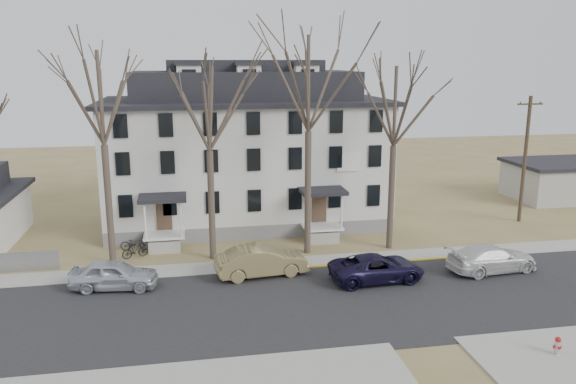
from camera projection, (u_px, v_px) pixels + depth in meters
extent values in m
plane|color=olive|center=(330.00, 322.00, 26.41)|extent=(120.00, 120.00, 0.00)
cube|color=#27272A|center=(320.00, 305.00, 28.33)|extent=(120.00, 10.00, 0.04)
cube|color=#A09F97|center=(297.00, 263.00, 34.07)|extent=(120.00, 2.00, 0.08)
cube|color=gold|center=(381.00, 263.00, 34.07)|extent=(14.00, 0.25, 0.06)
cube|color=slate|center=(247.00, 214.00, 43.19)|extent=(20.00, 10.00, 1.00)
cube|color=silver|center=(246.00, 156.00, 42.16)|extent=(20.00, 10.00, 8.00)
cube|color=black|center=(245.00, 101.00, 41.22)|extent=(20.80, 10.80, 0.30)
cube|color=black|center=(245.00, 85.00, 40.95)|extent=(16.00, 7.00, 2.00)
cube|color=black|center=(244.00, 66.00, 40.63)|extent=(11.00, 4.50, 0.80)
cube|color=white|center=(164.00, 235.00, 36.34)|extent=(2.60, 2.00, 0.16)
cube|color=white|center=(322.00, 227.00, 38.14)|extent=(2.60, 2.00, 0.16)
cube|color=white|center=(348.00, 163.00, 38.37)|extent=(1.60, 0.08, 1.20)
cube|color=#A09F97|center=(559.00, 182.00, 49.70)|extent=(8.00, 6.00, 3.00)
cube|color=black|center=(561.00, 163.00, 49.31)|extent=(8.50, 6.50, 0.30)
cylinder|color=#473B31|center=(109.00, 206.00, 33.07)|extent=(0.40, 0.40, 7.28)
cylinder|color=#473B31|center=(212.00, 206.00, 34.16)|extent=(0.40, 0.40, 6.76)
cylinder|color=#473B31|center=(308.00, 194.00, 35.07)|extent=(0.40, 0.40, 7.80)
cylinder|color=#473B31|center=(391.00, 198.00, 36.14)|extent=(0.40, 0.40, 6.76)
cylinder|color=#3D3023|center=(525.00, 160.00, 41.92)|extent=(0.28, 0.28, 9.50)
cube|color=#3D3023|center=(530.00, 104.00, 40.96)|extent=(2.00, 0.12, 0.12)
imported|color=silver|center=(114.00, 275.00, 30.09)|extent=(4.81, 2.41, 1.57)
imported|color=olive|center=(262.00, 262.00, 31.92)|extent=(5.41, 2.46, 1.72)
imported|color=black|center=(377.00, 269.00, 31.19)|extent=(5.45, 2.78, 1.47)
imported|color=silver|center=(492.00, 259.00, 32.60)|extent=(5.58, 2.80, 1.55)
imported|color=black|center=(135.00, 244.00, 36.22)|extent=(1.85, 0.73, 0.96)
imported|color=black|center=(135.00, 251.00, 34.82)|extent=(1.71, 1.07, 0.99)
cylinder|color=#B7B7BA|center=(556.00, 355.00, 23.42)|extent=(0.34, 0.34, 0.06)
cylinder|color=#B7B7BA|center=(557.00, 348.00, 23.34)|extent=(0.23, 0.23, 0.59)
sphere|color=#A51411|center=(558.00, 340.00, 23.26)|extent=(0.25, 0.25, 0.25)
cylinder|color=#A51411|center=(557.00, 347.00, 23.33)|extent=(0.36, 0.13, 0.13)
cylinder|color=#A51411|center=(557.00, 347.00, 23.33)|extent=(0.13, 0.32, 0.13)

